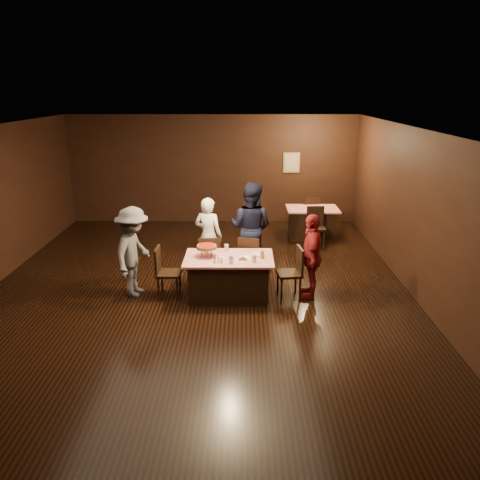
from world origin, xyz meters
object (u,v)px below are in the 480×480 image
at_px(main_table, 229,277).
at_px(chair_far_left, 210,258).
at_px(chair_far_right, 250,258).
at_px(glass_back, 227,248).
at_px(glass_front_left, 231,259).
at_px(glass_amber, 262,255).
at_px(diner_white_jacket, 208,236).
at_px(diner_navy_hoodie, 251,228).
at_px(pizza_stand, 207,247).
at_px(diner_grey_knit, 134,252).
at_px(plate_empty, 259,254).
at_px(chair_back_far, 309,213).
at_px(chair_end_right, 289,273).
at_px(chair_end_left, 169,272).
at_px(glass_front_right, 254,258).
at_px(diner_red_shirt, 311,256).
at_px(back_table, 312,223).
at_px(chair_back_near, 316,227).

distance_m(main_table, chair_far_left, 0.85).
distance_m(chair_far_right, glass_back, 0.73).
relative_size(glass_front_left, glass_amber, 1.00).
bearing_deg(diner_white_jacket, chair_far_left, 117.45).
relative_size(chair_far_left, diner_navy_hoodie, 0.50).
distance_m(main_table, diner_navy_hoodie, 1.48).
height_order(diner_white_jacket, pizza_stand, diner_white_jacket).
bearing_deg(diner_grey_knit, plate_empty, -76.27).
bearing_deg(chair_far_right, chair_back_far, -103.70).
distance_m(diner_white_jacket, glass_amber, 1.60).
relative_size(diner_navy_hoodie, glass_front_left, 13.46).
height_order(chair_back_far, pizza_stand, pizza_stand).
bearing_deg(chair_far_left, plate_empty, 144.43).
xyz_separation_m(plate_empty, glass_front_left, (-0.50, -0.45, 0.06)).
bearing_deg(chair_end_right, chair_end_left, -97.60).
relative_size(chair_far_left, diner_grey_knit, 0.57).
relative_size(main_table, chair_end_left, 1.68).
bearing_deg(plate_empty, pizza_stand, -173.99).
xyz_separation_m(chair_end_left, pizza_stand, (0.70, 0.05, 0.48)).
relative_size(diner_white_jacket, glass_amber, 11.49).
bearing_deg(chair_end_left, pizza_stand, -84.59).
bearing_deg(glass_amber, chair_end_right, 5.71).
relative_size(glass_front_left, glass_front_right, 1.00).
xyz_separation_m(chair_far_right, diner_red_shirt, (1.09, -0.73, 0.31)).
bearing_deg(chair_end_right, chair_far_right, -144.58).
relative_size(diner_white_jacket, glass_front_right, 11.49).
bearing_deg(diner_navy_hoodie, glass_front_right, 114.80).
height_order(main_table, chair_far_right, chair_far_right).
relative_size(pizza_stand, glass_front_right, 2.71).
xyz_separation_m(chair_far_left, diner_white_jacket, (-0.05, 0.40, 0.33)).
distance_m(diner_grey_knit, glass_front_left, 1.83).
distance_m(pizza_stand, glass_front_right, 0.91).
bearing_deg(chair_end_right, back_table, 158.04).
xyz_separation_m(main_table, back_table, (2.03, 3.62, 0.00)).
bearing_deg(diner_white_jacket, pizza_stand, 113.12).
bearing_deg(chair_far_left, pizza_stand, 86.71).
bearing_deg(chair_end_right, diner_grey_knit, -99.39).
relative_size(chair_end_right, chair_back_near, 1.00).
distance_m(chair_far_right, glass_front_right, 1.07).
height_order(main_table, glass_amber, glass_amber).
bearing_deg(pizza_stand, diner_red_shirt, -0.92).
xyz_separation_m(diner_grey_knit, glass_front_right, (2.19, -0.34, 0.00)).
height_order(main_table, diner_navy_hoodie, diner_navy_hoodie).
distance_m(chair_end_left, diner_navy_hoodie, 2.05).
relative_size(diner_red_shirt, glass_back, 11.24).
bearing_deg(chair_back_far, diner_grey_knit, 35.82).
height_order(chair_end_left, glass_front_right, chair_end_left).
height_order(back_table, diner_red_shirt, diner_red_shirt).
distance_m(back_table, plate_empty, 3.79).
distance_m(diner_navy_hoodie, glass_front_right, 1.56).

